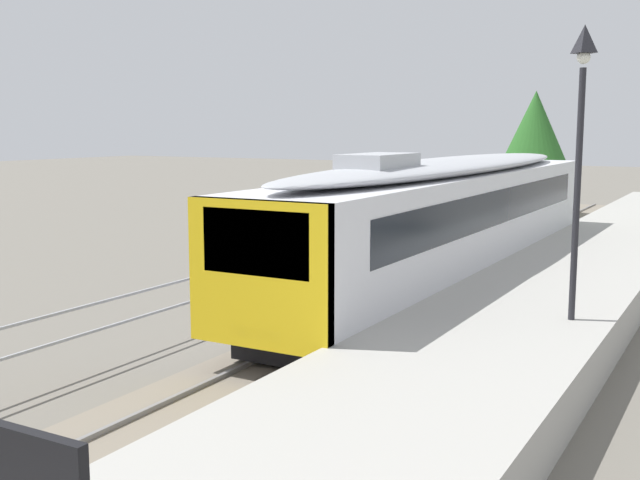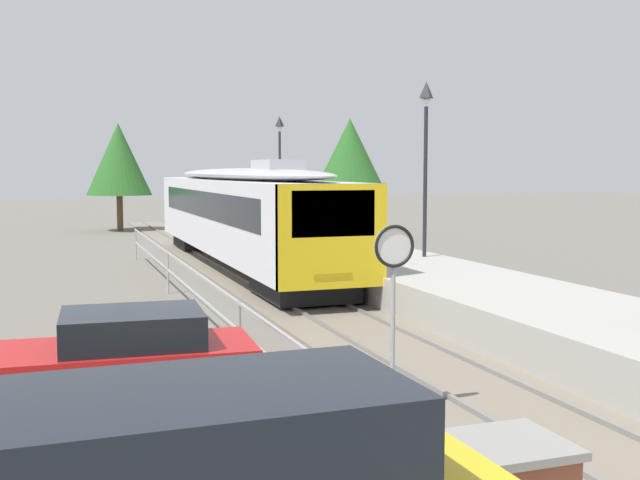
{
  "view_description": "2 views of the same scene",
  "coord_description": "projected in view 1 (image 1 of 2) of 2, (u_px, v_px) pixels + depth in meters",
  "views": [
    {
      "loc": [
        7.25,
        5.44,
        4.43
      ],
      "look_at": [
        -1.0,
        20.08,
        2.0
      ],
      "focal_mm": 43.45,
      "sensor_mm": 36.0,
      "label": 1
    },
    {
      "loc": [
        -6.39,
        -1.2,
        3.57
      ],
      "look_at": [
        0.0,
        17.08,
        1.8
      ],
      "focal_mm": 43.03,
      "sensor_mm": 36.0,
      "label": 2
    }
  ],
  "objects": [
    {
      "name": "ground_plane",
      "position": [
        289.0,
        302.0,
        19.89
      ],
      "size": [
        160.0,
        160.0,
        0.0
      ],
      "primitive_type": "plane",
      "color": "#6B665B"
    },
    {
      "name": "commuter_train",
      "position": [
        451.0,
        212.0,
        21.29
      ],
      "size": [
        2.82,
        19.38,
        3.74
      ],
      "color": "silver",
      "rests_on": "track_rails"
    },
    {
      "name": "track_rails",
      "position": [
        396.0,
        314.0,
        18.43
      ],
      "size": [
        3.2,
        60.0,
        0.14
      ],
      "color": "slate",
      "rests_on": "ground"
    },
    {
      "name": "tree_behind_carpark",
      "position": [
        535.0,
        133.0,
        39.16
      ],
      "size": [
        3.78,
        3.78,
        6.32
      ],
      "color": "brown",
      "rests_on": "ground"
    },
    {
      "name": "platform_lamp_mid_platform",
      "position": [
        581.0,
        117.0,
        13.88
      ],
      "size": [
        0.34,
        0.34,
        5.35
      ],
      "color": "#232328",
      "rests_on": "station_platform"
    },
    {
      "name": "station_platform",
      "position": [
        534.0,
        313.0,
        16.79
      ],
      "size": [
        3.9,
        60.0,
        0.9
      ],
      "primitive_type": "cube",
      "color": "#A8A59E",
      "rests_on": "ground"
    }
  ]
}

